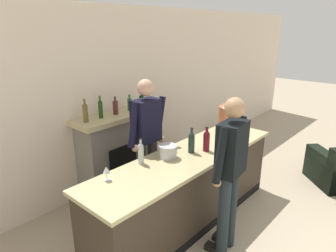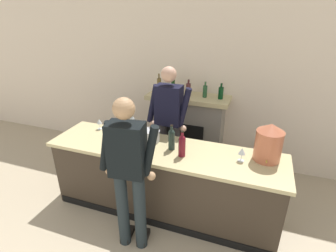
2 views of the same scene
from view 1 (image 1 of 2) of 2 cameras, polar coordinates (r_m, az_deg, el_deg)
wall_back_panel at (r=4.76m, az=-9.47°, el=5.27°), size 12.00×0.07×2.75m
bar_counter at (r=3.90m, az=3.70°, el=-11.84°), size 2.94×0.75×0.94m
fireplace_stone at (r=4.63m, az=-9.57°, el=-4.85°), size 1.33×0.52×1.54m
potted_plant_corner at (r=6.70m, az=11.81°, el=-0.62°), size 0.38×0.40×0.70m
person_customer at (r=3.24m, az=11.68°, el=-8.43°), size 0.65×0.34×1.79m
person_bartender at (r=3.92m, az=-4.04°, el=-2.84°), size 0.66×0.31×1.82m
copper_dispenser at (r=4.64m, az=11.41°, el=2.08°), size 0.30×0.34×0.44m
ice_bucket_steel at (r=3.59m, az=0.01°, el=-4.87°), size 0.22×0.22×0.16m
wine_bottle_burgundy_dark at (r=3.43m, az=-5.20°, el=-5.04°), size 0.07×0.07×0.31m
wine_bottle_merlot_tall at (r=3.72m, az=4.49°, el=-2.95°), size 0.08×0.08×0.32m
wine_bottle_chardonnay_pale at (r=3.79m, az=7.34°, el=-2.67°), size 0.08×0.08×0.32m
wine_glass_front_right at (r=4.38m, az=10.99°, el=-0.26°), size 0.08×0.08×0.17m
wine_glass_back_row at (r=3.13m, az=-11.66°, el=-8.29°), size 0.07×0.07×0.16m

